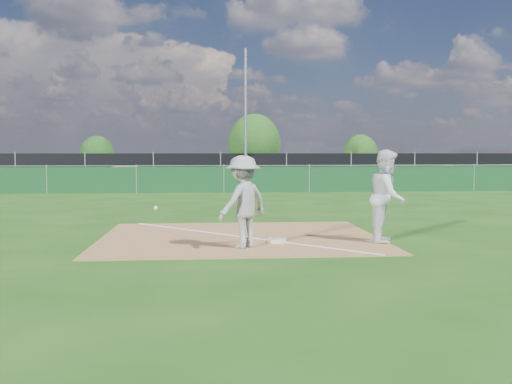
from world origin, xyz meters
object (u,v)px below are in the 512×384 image
at_px(first_base, 277,241).
at_px(tree_left, 97,156).
at_px(car_right, 316,170).
at_px(tree_right, 361,154).
at_px(car_mid, 232,167).
at_px(tree_mid, 254,144).
at_px(light_pole, 246,116).
at_px(car_left, 155,168).
at_px(play_at_first, 243,202).
at_px(runner, 387,196).

relative_size(first_base, tree_left, 0.11).
xyz_separation_m(car_right, tree_right, (4.71, 5.88, 1.04)).
xyz_separation_m(car_mid, tree_mid, (1.96, 5.25, 1.68)).
height_order(first_base, tree_mid, tree_mid).
bearing_deg(tree_right, light_pole, -131.77).
height_order(car_left, car_mid, car_mid).
bearing_deg(play_at_first, tree_right, 71.47).
height_order(light_pole, car_right, light_pole).
bearing_deg(tree_right, car_mid, -152.42).
distance_m(car_right, tree_left, 16.75).
xyz_separation_m(play_at_first, car_mid, (0.92, 28.79, -0.06)).
bearing_deg(light_pole, tree_left, 136.46).
distance_m(light_pole, tree_mid, 11.10).
bearing_deg(car_mid, car_left, 117.81).
height_order(runner, car_mid, runner).
height_order(light_pole, car_mid, light_pole).
bearing_deg(play_at_first, tree_mid, 85.17).
height_order(light_pole, first_base, light_pole).
relative_size(play_at_first, tree_right, 0.72).
xyz_separation_m(light_pole, tree_mid, (1.37, 10.91, -1.47)).
relative_size(light_pole, tree_right, 2.42).
bearing_deg(tree_right, first_base, -107.72).
bearing_deg(tree_right, car_right, -128.66).
relative_size(runner, car_mid, 0.38).
bearing_deg(car_left, tree_mid, -75.26).
relative_size(runner, car_left, 0.40).
relative_size(light_pole, car_right, 1.79).
xyz_separation_m(play_at_first, runner, (3.03, 0.56, 0.05)).
bearing_deg(car_left, car_right, -112.85).
distance_m(first_base, car_mid, 28.24).
bearing_deg(light_pole, tree_right, 48.23).
xyz_separation_m(car_mid, tree_left, (-10.11, 4.51, 0.76)).
xyz_separation_m(car_right, tree_mid, (-3.92, 5.60, 1.87)).
bearing_deg(light_pole, car_right, 45.10).
xyz_separation_m(first_base, tree_mid, (2.16, 33.48, 2.47)).
bearing_deg(car_mid, tree_mid, -0.41).
distance_m(car_mid, tree_left, 11.10).
bearing_deg(car_right, tree_right, -50.90).
relative_size(play_at_first, tree_mid, 0.49).
height_order(play_at_first, runner, runner).
distance_m(car_mid, car_right, 5.90).
xyz_separation_m(light_pole, first_base, (-0.78, -22.56, -3.94)).
xyz_separation_m(runner, tree_right, (8.48, 33.76, 0.74)).
distance_m(car_right, tree_right, 7.61).
relative_size(light_pole, runner, 4.16).
height_order(car_mid, tree_right, tree_right).
bearing_deg(tree_left, car_right, -16.89).
height_order(light_pole, tree_mid, light_pole).
bearing_deg(car_right, car_mid, 74.34).
relative_size(first_base, car_mid, 0.07).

